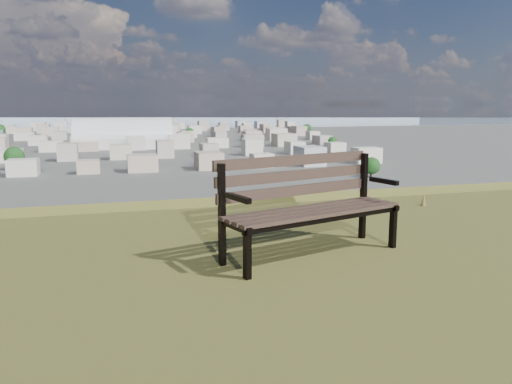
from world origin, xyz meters
name	(u,v)px	position (x,y,z in m)	size (l,w,h in m)	color
park_bench	(307,200)	(-0.14, 1.48, 25.55)	(1.93, 1.08, 0.97)	#3E2E24
grass_tufts	(394,312)	(-0.22, -0.26, 25.12)	(12.49, 6.88, 0.28)	brown
arena	(125,139)	(6.56, 311.69, 5.75)	(60.05, 30.50, 24.38)	silver
city_blocks	(113,135)	(0.00, 394.44, 3.50)	(395.00, 361.00, 7.00)	beige
city_trees	(68,141)	(-26.39, 319.00, 4.83)	(406.52, 387.20, 9.98)	#35231A
bay_water	(110,120)	(0.00, 900.00, 0.00)	(2400.00, 700.00, 0.12)	#879CAD
far_hills	(85,105)	(-60.92, 1402.93, 25.47)	(2050.00, 340.00, 60.00)	#9FB2C6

